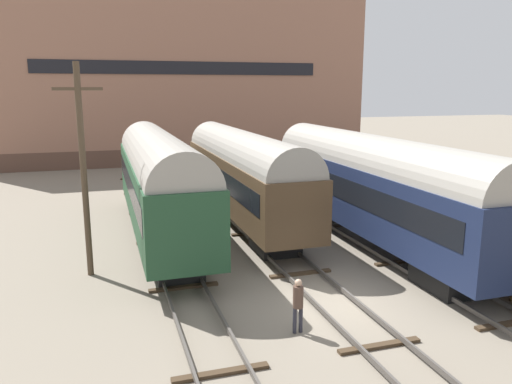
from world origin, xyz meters
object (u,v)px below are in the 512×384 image
(train_car_green, at_px, (160,178))
(person_worker, at_px, (298,301))
(utility_pole, at_px, (83,168))
(train_car_navy, at_px, (372,183))
(train_car_brown, at_px, (242,171))

(train_car_green, bearing_deg, person_worker, -76.04)
(train_car_green, height_order, utility_pole, utility_pole)
(train_car_navy, relative_size, train_car_green, 1.07)
(train_car_navy, height_order, train_car_brown, train_car_navy)
(train_car_navy, xyz_separation_m, utility_pole, (-12.76, -0.25, 1.34))
(train_car_green, bearing_deg, utility_pole, -128.40)
(train_car_navy, relative_size, train_car_brown, 1.06)
(train_car_brown, bearing_deg, train_car_navy, -50.62)
(train_car_brown, distance_m, person_worker, 13.25)
(train_car_brown, relative_size, utility_pole, 1.99)
(train_car_navy, relative_size, person_worker, 10.12)
(person_worker, xyz_separation_m, utility_pole, (-6.12, 6.98, 3.28))
(train_car_green, bearing_deg, train_car_navy, -22.80)
(train_car_navy, bearing_deg, utility_pole, -178.88)
(train_car_navy, height_order, utility_pole, utility_pole)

